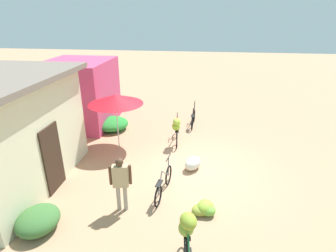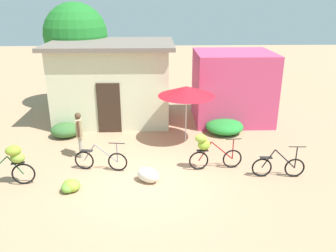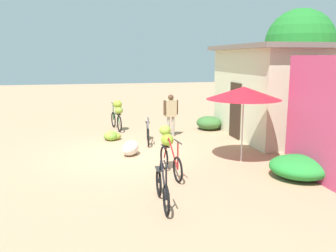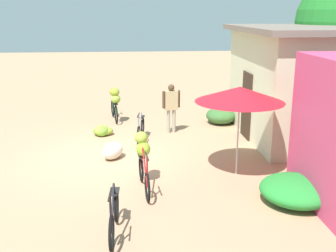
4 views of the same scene
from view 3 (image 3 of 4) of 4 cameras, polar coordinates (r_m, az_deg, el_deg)
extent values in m
plane|color=tan|center=(11.12, -5.89, -4.44)|extent=(60.00, 60.00, 0.00)
cube|color=beige|center=(14.03, 16.82, 4.91)|extent=(4.66, 3.26, 3.17)
cube|color=#72665B|center=(13.97, 17.20, 11.72)|extent=(5.16, 3.76, 0.16)
cube|color=#332319|center=(13.37, 10.49, 2.39)|extent=(0.90, 0.06, 2.00)
cylinder|color=brown|center=(16.61, 19.51, 4.52)|extent=(0.39, 0.39, 2.56)
sphere|color=#207126|center=(16.54, 19.98, 11.95)|extent=(2.92, 2.92, 2.92)
ellipsoid|color=#396731|center=(14.88, 6.41, 0.50)|extent=(1.11, 1.00, 0.54)
ellipsoid|color=#268832|center=(9.49, 19.93, -6.05)|extent=(1.48, 1.46, 0.53)
cylinder|color=beige|center=(10.31, 11.58, 0.00)|extent=(0.04, 0.04, 2.04)
cone|color=red|center=(10.18, 11.77, 5.09)|extent=(2.05, 2.05, 0.35)
torus|color=black|center=(15.39, -8.54, 1.00)|extent=(0.65, 0.15, 0.65)
torus|color=black|center=(14.42, -7.63, 0.36)|extent=(0.65, 0.15, 0.65)
cylinder|color=#19592D|center=(14.54, -7.83, 1.61)|extent=(0.39, 0.10, 0.60)
cylinder|color=#19592D|center=(15.02, -8.29, 1.90)|extent=(0.68, 0.14, 0.61)
cylinder|color=black|center=(15.29, -8.62, 3.52)|extent=(0.50, 0.11, 0.03)
cylinder|color=#19592D|center=(15.33, -8.58, 2.26)|extent=(0.04, 0.04, 0.68)
cube|color=black|center=(14.46, -7.76, 1.82)|extent=(0.38, 0.19, 0.02)
ellipsoid|color=#86A73A|center=(14.42, -7.72, 2.45)|extent=(0.42, 0.35, 0.30)
ellipsoid|color=olive|center=(14.46, -7.92, 3.42)|extent=(0.51, 0.46, 0.29)
torus|color=black|center=(11.97, -3.09, -1.80)|extent=(0.61, 0.13, 0.61)
torus|color=black|center=(13.01, -3.23, -0.78)|extent=(0.61, 0.13, 0.61)
cylinder|color=slate|center=(12.77, -3.22, 0.27)|extent=(0.40, 0.09, 0.58)
cylinder|color=slate|center=(12.25, -3.15, -0.18)|extent=(0.71, 0.13, 0.58)
cylinder|color=black|center=(11.85, -3.12, 1.16)|extent=(0.50, 0.10, 0.03)
cylinder|color=slate|center=(11.90, -3.11, -0.33)|extent=(0.04, 0.04, 0.63)
cube|color=black|center=(12.84, -3.23, 0.60)|extent=(0.38, 0.19, 0.02)
torus|color=black|center=(8.60, 1.53, -6.83)|extent=(0.62, 0.11, 0.62)
torus|color=black|center=(9.57, -0.61, -4.98)|extent=(0.62, 0.11, 0.62)
cylinder|color=maroon|center=(9.32, -0.27, -3.46)|extent=(0.41, 0.07, 0.63)
cylinder|color=maroon|center=(8.83, 0.79, -4.27)|extent=(0.72, 0.10, 0.64)
cylinder|color=black|center=(8.42, 1.55, -2.48)|extent=(0.50, 0.08, 0.03)
cylinder|color=maroon|center=(8.50, 1.54, -4.67)|extent=(0.04, 0.04, 0.67)
cube|color=black|center=(9.39, -0.41, -3.16)|extent=(0.37, 0.17, 0.02)
ellipsoid|color=#8CB52F|center=(9.32, -0.11, -2.17)|extent=(0.42, 0.36, 0.33)
ellipsoid|color=#92AF3A|center=(9.36, -0.47, -0.66)|extent=(0.38, 0.31, 0.26)
torus|color=black|center=(6.87, -0.28, -11.53)|extent=(0.60, 0.08, 0.60)
torus|color=black|center=(7.77, -1.47, -8.84)|extent=(0.60, 0.08, 0.60)
cylinder|color=black|center=(7.52, -1.29, -7.15)|extent=(0.37, 0.05, 0.61)
cylinder|color=black|center=(7.06, -0.71, -8.35)|extent=(0.66, 0.07, 0.62)
cylinder|color=black|center=(6.64, -0.28, -6.04)|extent=(0.50, 0.05, 0.03)
cylinder|color=black|center=(6.75, -0.28, -8.83)|extent=(0.04, 0.04, 0.69)
cube|color=black|center=(7.57, -1.38, -6.72)|extent=(0.37, 0.16, 0.02)
ellipsoid|color=#72AD3B|center=(13.07, -9.05, -1.58)|extent=(0.59, 0.62, 0.29)
ellipsoid|color=#74B235|center=(12.98, -8.78, -1.56)|extent=(0.54, 0.50, 0.33)
ellipsoid|color=olive|center=(13.10, -8.34, -1.62)|extent=(0.55, 0.59, 0.25)
ellipsoid|color=#8EB336|center=(13.02, -8.87, -1.51)|extent=(0.67, 0.65, 0.34)
ellipsoid|color=silver|center=(10.97, -5.89, -3.47)|extent=(0.83, 0.74, 0.44)
cylinder|color=gray|center=(13.41, 0.08, -0.10)|extent=(0.11, 0.11, 0.76)
cylinder|color=gray|center=(13.48, 0.79, -0.04)|extent=(0.11, 0.11, 0.76)
cube|color=tan|center=(13.33, 0.44, 2.79)|extent=(0.27, 0.43, 0.60)
cylinder|color=#4C3321|center=(13.23, -0.55, 2.86)|extent=(0.08, 0.08, 0.54)
cylinder|color=#4C3321|center=(13.43, 1.42, 2.98)|extent=(0.08, 0.08, 0.54)
sphere|color=#4C3321|center=(13.28, 0.44, 4.51)|extent=(0.21, 0.21, 0.21)
camera|label=1|loc=(18.71, -9.88, 16.77)|focal=29.16mm
camera|label=2|loc=(13.01, -51.18, 16.50)|focal=36.78mm
camera|label=4|loc=(1.93, 76.10, 29.02)|focal=44.16mm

